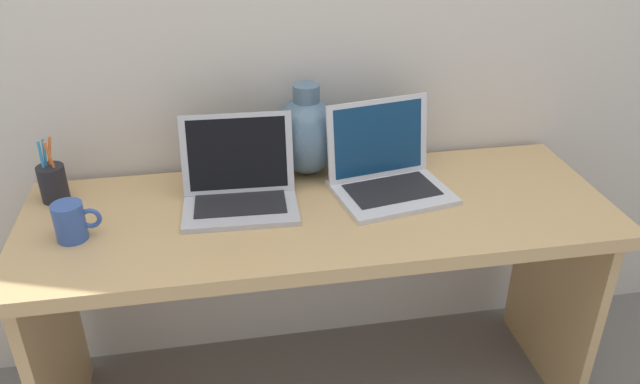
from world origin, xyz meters
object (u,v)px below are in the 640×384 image
Objects in this scene: green_vase at (307,134)px; pen_cup at (53,182)px; laptop_left at (239,181)px; coffee_mug at (71,222)px; laptop_right at (385,167)px.

pen_cup is (-0.72, -0.05, -0.07)m from green_vase.
green_vase is 1.49× the size of pen_cup.
coffee_mug is at bearing -164.07° from laptop_left.
laptop_right is 1.28× the size of green_vase.
laptop_right is 0.26m from green_vase.
laptop_left reaches higher than pen_cup.
laptop_right is at bearing -5.47° from pen_cup.
laptop_right is 0.85m from coffee_mug.
coffee_mug is 0.63× the size of pen_cup.
green_vase is 2.35× the size of coffee_mug.
laptop_right is at bearing 8.68° from coffee_mug.
laptop_left is 0.42m from laptop_right.
green_vase is at bearing 35.04° from laptop_left.
coffee_mug is 0.23m from pen_cup.
pen_cup is at bearing 169.30° from laptop_left.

